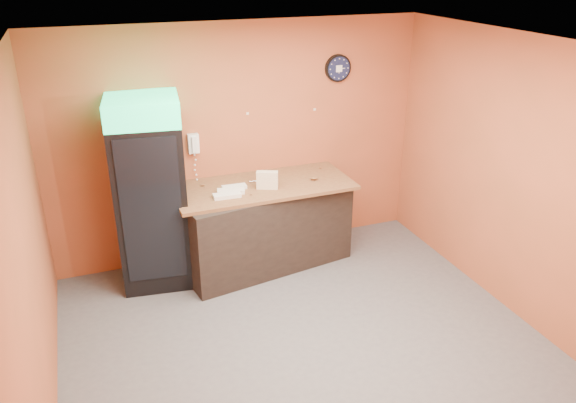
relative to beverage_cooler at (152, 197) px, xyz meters
name	(u,v)px	position (x,y,z in m)	size (l,w,h in m)	color
floor	(302,338)	(1.12, -1.60, -1.04)	(4.50, 4.50, 0.00)	#47474C
back_wall	(240,143)	(1.12, 0.40, 0.36)	(4.50, 0.02, 2.80)	#B05231
left_wall	(26,253)	(-1.13, -1.60, 0.36)	(0.02, 4.00, 2.80)	#B05231
right_wall	(510,176)	(3.37, -1.60, 0.36)	(0.02, 4.00, 2.80)	#B05231
ceiling	(306,46)	(1.12, -1.60, 1.76)	(4.50, 4.00, 0.02)	white
beverage_cooler	(152,197)	(0.00, 0.00, 0.00)	(0.83, 0.84, 2.13)	black
prep_counter	(263,225)	(1.25, -0.04, -0.55)	(1.97, 0.88, 0.99)	black
wall_clock	(338,68)	(2.36, 0.37, 1.16)	(0.33, 0.06, 0.33)	black
wall_phone	(194,144)	(0.56, 0.34, 0.43)	(0.12, 0.11, 0.22)	white
butcher_paper	(262,186)	(1.25, -0.04, -0.03)	(2.05, 0.95, 0.04)	brown
sub_roll_stack	(267,180)	(1.26, -0.19, 0.09)	(0.25, 0.17, 0.20)	beige
wrapped_sandwich_left	(227,195)	(0.77, -0.27, 0.01)	(0.30, 0.12, 0.04)	silver
wrapped_sandwich_mid	(231,191)	(0.84, -0.17, 0.01)	(0.30, 0.12, 0.04)	silver
wrapped_sandwich_right	(234,187)	(0.90, -0.07, 0.01)	(0.27, 0.11, 0.04)	silver
kitchen_tool	(262,179)	(1.27, 0.04, 0.02)	(0.06, 0.06, 0.06)	silver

